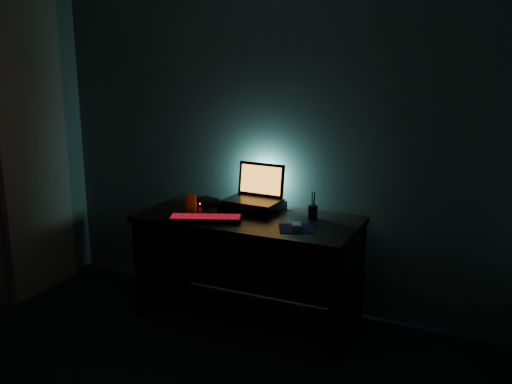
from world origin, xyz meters
TOP-DOWN VIEW (x-y plane):
  - room at (0.00, 0.00)m, footprint 3.50×4.00m
  - desk at (0.00, 1.67)m, footprint 1.50×0.70m
  - curtain at (-1.71, 1.42)m, footprint 0.06×0.65m
  - riser at (-0.04, 1.78)m, footprint 0.42×0.32m
  - laptop at (-0.04, 1.83)m, footprint 0.39×0.30m
  - keyboard at (-0.22, 1.42)m, footprint 0.51×0.32m
  - mousepad at (0.39, 1.50)m, footprint 0.28×0.27m
  - mouse at (0.39, 1.50)m, footprint 0.09×0.11m
  - pen_cup at (0.41, 1.76)m, footprint 0.07×0.07m
  - juice_glass at (-0.40, 1.53)m, footprint 0.09×0.09m
  - router at (-0.40, 1.75)m, footprint 0.18×0.17m

SIDE VIEW (x-z plane):
  - desk at x=0.00m, z-range 0.12..0.87m
  - mousepad at x=0.39m, z-range 0.75..0.75m
  - keyboard at x=-0.22m, z-range 0.75..0.78m
  - mouse at x=0.39m, z-range 0.75..0.78m
  - router at x=-0.40m, z-range 0.75..0.80m
  - riser at x=-0.04m, z-range 0.75..0.81m
  - pen_cup at x=0.41m, z-range 0.75..0.84m
  - juice_glass at x=-0.40m, z-range 0.75..0.88m
  - laptop at x=-0.04m, z-range 0.74..1.00m
  - curtain at x=-1.71m, z-range 0.00..2.30m
  - room at x=0.00m, z-range 0.00..2.50m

